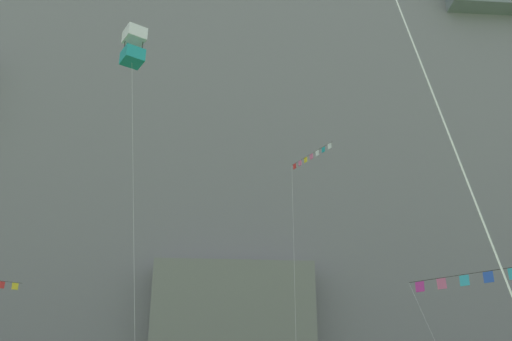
% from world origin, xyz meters
% --- Properties ---
extents(cliff_face, '(180.00, 23.50, 63.47)m').
position_xyz_m(cliff_face, '(-0.02, 57.17, 31.72)').
color(cliff_face, gray).
rests_on(cliff_face, ground).
extents(kite_banner_mid_center, '(4.04, 4.33, 9.53)m').
position_xyz_m(kite_banner_mid_center, '(10.20, 28.59, 8.93)').
color(kite_banner_mid_center, black).
rests_on(kite_banner_mid_center, ground).
extents(kite_banner_mid_right, '(2.86, 5.78, 18.13)m').
position_xyz_m(kite_banner_mid_right, '(3.91, 33.73, 15.91)').
color(kite_banner_mid_right, black).
rests_on(kite_banner_mid_right, ground).
extents(kite_box_low_center, '(3.08, 4.72, 22.11)m').
position_xyz_m(kite_box_low_center, '(-6.11, 27.85, 21.05)').
color(kite_box_low_center, white).
rests_on(kite_box_low_center, ground).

